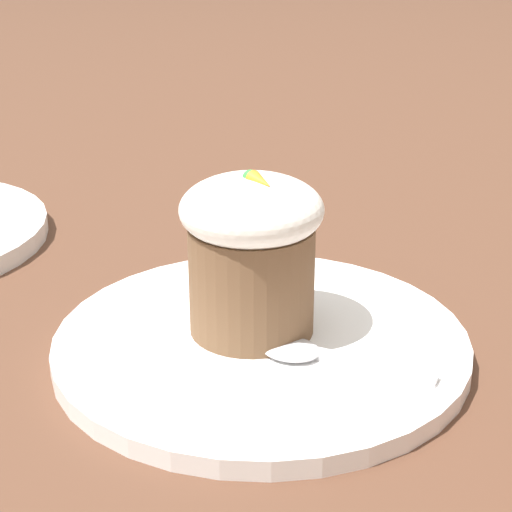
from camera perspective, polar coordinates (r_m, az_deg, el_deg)
ground_plane at (r=0.55m, az=0.34°, el=-6.43°), size 4.00×4.00×0.00m
dessert_plate at (r=0.54m, az=0.35°, el=-5.86°), size 0.26×0.26×0.01m
carrot_cake at (r=0.52m, az=0.00°, el=0.50°), size 0.09×0.09×0.11m
spoon at (r=0.51m, az=4.14°, el=-6.42°), size 0.10×0.07×0.01m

